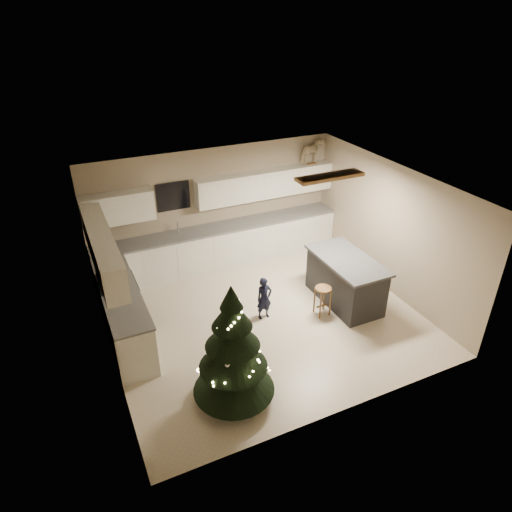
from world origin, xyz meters
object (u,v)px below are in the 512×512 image
(christmas_tree, at_px, (233,355))
(toddler, at_px, (264,298))
(island, at_px, (345,280))
(rocking_horse, at_px, (312,152))
(bar_stool, at_px, (323,294))

(christmas_tree, height_order, toddler, christmas_tree)
(island, bearing_deg, christmas_tree, -153.93)
(christmas_tree, distance_m, rocking_horse, 5.50)
(toddler, distance_m, rocking_horse, 3.74)
(christmas_tree, bearing_deg, bar_stool, 28.35)
(bar_stool, height_order, christmas_tree, christmas_tree)
(island, distance_m, toddler, 1.67)
(bar_stool, relative_size, toddler, 0.69)
(bar_stool, relative_size, rocking_horse, 0.86)
(bar_stool, bearing_deg, rocking_horse, 64.95)
(island, bearing_deg, rocking_horse, 75.89)
(christmas_tree, xyz_separation_m, toddler, (1.28, 1.62, -0.40))
(bar_stool, distance_m, rocking_horse, 3.48)
(christmas_tree, distance_m, toddler, 2.10)
(rocking_horse, bearing_deg, bar_stool, 131.95)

